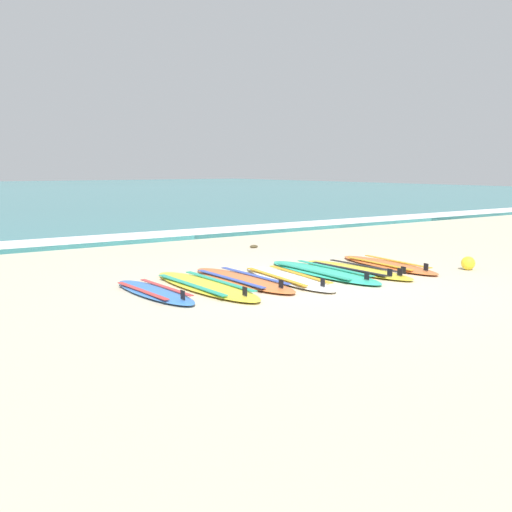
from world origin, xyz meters
TOP-DOWN VIEW (x-y plane):
  - ground_plane at (0.00, 0.00)m, footprint 80.00×80.00m
  - wave_foam_strip at (0.00, 6.16)m, footprint 80.00×1.23m
  - surfboard_0 at (-2.18, 0.64)m, footprint 0.58×1.93m
  - surfboard_1 at (-1.43, 0.62)m, footprint 0.68×2.51m
  - surfboard_2 at (-0.77, 0.69)m, footprint 0.65×2.37m
  - surfboard_3 at (-0.14, 0.43)m, footprint 0.79×2.35m
  - surfboard_4 at (0.61, 0.52)m, footprint 0.66×2.50m
  - surfboard_5 at (1.19, 0.36)m, footprint 0.65×2.24m
  - surfboard_6 at (1.96, 0.42)m, footprint 0.73×2.24m
  - beach_ball at (2.81, -0.53)m, footprint 0.22×0.22m
  - seaweed_clump_near_shoreline at (1.41, 3.61)m, footprint 0.18×0.14m

SIDE VIEW (x-z plane):
  - ground_plane at x=0.00m, z-range 0.00..0.00m
  - seaweed_clump_near_shoreline at x=1.41m, z-range 0.00..0.06m
  - surfboard_1 at x=-1.43m, z-range -0.05..0.13m
  - surfboard_4 at x=0.61m, z-range -0.05..0.13m
  - surfboard_2 at x=-0.77m, z-range -0.05..0.13m
  - surfboard_3 at x=-0.14m, z-range -0.05..0.13m
  - surfboard_6 at x=1.96m, z-range -0.05..0.13m
  - surfboard_0 at x=-2.18m, z-range -0.05..0.13m
  - surfboard_5 at x=1.19m, z-range -0.05..0.13m
  - wave_foam_strip at x=0.00m, z-range 0.00..0.11m
  - beach_ball at x=2.81m, z-range 0.00..0.22m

